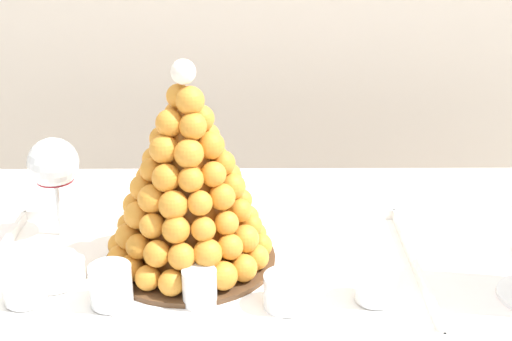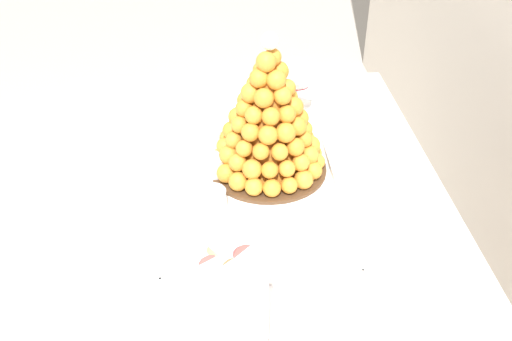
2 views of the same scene
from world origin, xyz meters
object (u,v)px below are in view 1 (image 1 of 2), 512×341
object	(u,v)px
serving_tray	(204,274)
croquembouche	(188,187)
dessert_cup_left	(25,287)
dessert_cup_right	(376,283)
dessert_cup_mid_right	(285,292)
creme_brulee_ramekin	(53,270)
dessert_cup_mid_left	(111,286)
wine_glass	(54,166)
dessert_cup_centre	(200,288)

from	to	relation	value
serving_tray	croquembouche	distance (m)	0.13
serving_tray	dessert_cup_left	distance (m)	0.26
croquembouche	dessert_cup_right	size ratio (longest dim) A/B	5.66
dessert_cup_mid_right	creme_brulee_ramekin	bearing A→B (deg)	167.72
dessert_cup_mid_left	croquembouche	bearing A→B (deg)	48.57
serving_tray	croquembouche	xyz separation A→B (m)	(-0.02, 0.04, 0.13)
dessert_cup_mid_left	wine_glass	bearing A→B (deg)	120.71
croquembouche	dessert_cup_left	bearing A→B (deg)	-154.39
serving_tray	wine_glass	xyz separation A→B (m)	(-0.24, 0.12, 0.12)
croquembouche	dessert_cup_centre	distance (m)	0.15
croquembouche	dessert_cup_centre	size ratio (longest dim) A/B	6.14
dessert_cup_right	creme_brulee_ramekin	size ratio (longest dim) A/B	0.60
creme_brulee_ramekin	dessert_cup_right	bearing A→B (deg)	-7.10
serving_tray	dessert_cup_right	world-z (taller)	dessert_cup_right
dessert_cup_mid_left	creme_brulee_ramekin	xyz separation A→B (m)	(-0.10, 0.06, -0.01)
dessert_cup_left	dessert_cup_centre	distance (m)	0.24
croquembouche	creme_brulee_ramekin	bearing A→B (deg)	-165.98
serving_tray	creme_brulee_ramekin	distance (m)	0.22
croquembouche	dessert_cup_mid_left	size ratio (longest dim) A/B	5.34
dessert_cup_mid_left	creme_brulee_ramekin	distance (m)	0.12
dessert_cup_centre	dessert_cup_mid_right	bearing A→B (deg)	-3.85
dessert_cup_mid_left	dessert_cup_right	xyz separation A→B (m)	(0.37, 0.01, -0.00)
dessert_cup_left	dessert_cup_right	bearing A→B (deg)	-0.08
dessert_cup_centre	creme_brulee_ramekin	xyz separation A→B (m)	(-0.22, 0.07, -0.01)
dessert_cup_mid_right	croquembouche	bearing A→B (deg)	138.59
dessert_cup_mid_right	dessert_cup_right	distance (m)	0.13
creme_brulee_ramekin	dessert_cup_mid_left	bearing A→B (deg)	-33.36
croquembouche	creme_brulee_ramekin	size ratio (longest dim) A/B	3.39
dessert_cup_centre	wine_glass	size ratio (longest dim) A/B	0.29
croquembouche	dessert_cup_mid_right	bearing A→B (deg)	-41.41
serving_tray	creme_brulee_ramekin	size ratio (longest dim) A/B	6.90
creme_brulee_ramekin	dessert_cup_left	bearing A→B (deg)	-113.08
dessert_cup_mid_right	wine_glass	size ratio (longest dim) A/B	0.34
serving_tray	dessert_cup_left	bearing A→B (deg)	-163.69
dessert_cup_mid_left	creme_brulee_ramekin	world-z (taller)	dessert_cup_mid_left
dessert_cup_right	dessert_cup_left	bearing A→B (deg)	179.92
dessert_cup_centre	wine_glass	world-z (taller)	wine_glass
serving_tray	wine_glass	size ratio (longest dim) A/B	3.68
dessert_cup_right	dessert_cup_mid_left	bearing A→B (deg)	-179.00
dessert_cup_centre	creme_brulee_ramekin	distance (m)	0.23
dessert_cup_centre	dessert_cup_right	size ratio (longest dim) A/B	0.92
croquembouche	dessert_cup_mid_left	bearing A→B (deg)	-131.43
dessert_cup_left	wine_glass	bearing A→B (deg)	89.29
serving_tray	dessert_cup_mid_left	xyz separation A→B (m)	(-0.12, -0.08, 0.03)
dessert_cup_mid_right	creme_brulee_ramekin	distance (m)	0.35
creme_brulee_ramekin	wine_glass	distance (m)	0.18
dessert_cup_left	dessert_cup_right	distance (m)	0.49
dessert_cup_centre	creme_brulee_ramekin	bearing A→B (deg)	163.40
dessert_cup_right	dessert_cup_centre	bearing A→B (deg)	-178.21
dessert_cup_mid_right	dessert_cup_right	xyz separation A→B (m)	(0.13, 0.02, 0.00)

